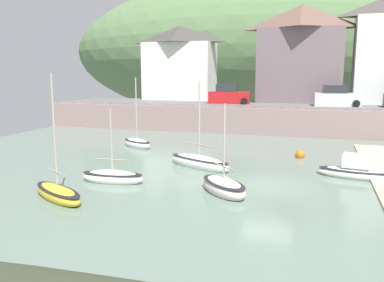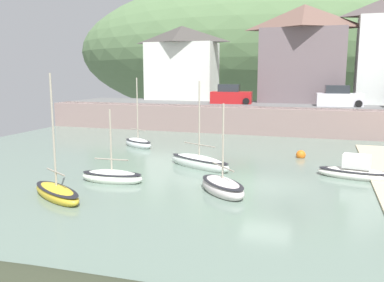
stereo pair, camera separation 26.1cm
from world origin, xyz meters
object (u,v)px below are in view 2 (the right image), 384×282
parked_car_near_slipway (231,96)px  rowboat_small_beached (57,192)px  waterfront_building_centre (303,53)px  motorboat_with_cabin (222,187)px  sailboat_white_hull (199,162)px  waterfront_building_left (182,62)px  parked_car_by_wall (339,97)px  sailboat_far_left (356,172)px  fishing_boat_green (112,177)px  mooring_buoy (301,155)px  dinghy_open_wooden (138,143)px

parked_car_near_slipway → rowboat_small_beached: bearing=-99.8°
waterfront_building_centre → rowboat_small_beached: size_ratio=1.76×
parked_car_near_slipway → motorboat_with_cabin: bearing=-83.3°
waterfront_building_centre → parked_car_near_slipway: bearing=-145.9°
motorboat_with_cabin → sailboat_white_hull: sailboat_white_hull is taller
waterfront_building_left → waterfront_building_centre: 13.46m
sailboat_white_hull → rowboat_small_beached: bearing=-94.1°
waterfront_building_centre → parked_car_by_wall: 7.23m
rowboat_small_beached → sailboat_white_hull: (4.36, 7.59, 0.05)m
parked_car_near_slipway → waterfront_building_centre: bearing=29.3°
rowboat_small_beached → sailboat_white_hull: 8.75m
parked_car_near_slipway → sailboat_white_hull: bearing=-88.1°
sailboat_far_left → rowboat_small_beached: 15.19m
sailboat_white_hull → parked_car_near_slipway: bearing=122.5°
sailboat_white_hull → parked_car_near_slipway: 18.48m
fishing_boat_green → mooring_buoy: 12.75m
waterfront_building_left → parked_car_by_wall: waterfront_building_left is taller
dinghy_open_wooden → rowboat_small_beached: bearing=-51.9°
parked_car_near_slipway → parked_car_by_wall: bearing=-4.9°
waterfront_building_centre → parked_car_by_wall: waterfront_building_centre is taller
sailboat_white_hull → parked_car_by_wall: sailboat_white_hull is taller
sailboat_far_left → motorboat_with_cabin: bearing=-132.1°
waterfront_building_centre → parked_car_by_wall: size_ratio=2.38×
sailboat_far_left → parked_car_near_slipway: bearing=130.8°
dinghy_open_wooden → sailboat_far_left: dinghy_open_wooden is taller
waterfront_building_left → rowboat_small_beached: waterfront_building_left is taller
waterfront_building_left → fishing_boat_green: bearing=-78.3°
sailboat_white_hull → parked_car_by_wall: (8.17, 18.13, 2.89)m
waterfront_building_left → fishing_boat_green: waterfront_building_left is taller
waterfront_building_left → sailboat_far_left: (17.58, -22.35, -6.29)m
waterfront_building_centre → waterfront_building_left: bearing=180.0°
dinghy_open_wooden → rowboat_small_beached: rowboat_small_beached is taller
parked_car_by_wall → mooring_buoy: size_ratio=6.79×
sailboat_far_left → sailboat_white_hull: (-8.64, -0.28, -0.03)m
waterfront_building_centre → mooring_buoy: waterfront_building_centre is taller
sailboat_far_left → sailboat_white_hull: 8.64m
motorboat_with_cabin → dinghy_open_wooden: bearing=-179.8°
fishing_boat_green → sailboat_white_hull: (3.38, 4.35, 0.05)m
fishing_boat_green → rowboat_small_beached: 3.39m
parked_car_near_slipway → sailboat_far_left: bearing=-63.7°
sailboat_far_left → parked_car_by_wall: (-0.47, 17.85, 2.86)m
waterfront_building_left → rowboat_small_beached: (4.58, -30.22, -6.37)m
fishing_boat_green → dinghy_open_wooden: bearing=104.4°
waterfront_building_centre → rowboat_small_beached: waterfront_building_centre is taller
waterfront_building_centre → parked_car_near_slipway: size_ratio=2.37×
waterfront_building_centre → fishing_boat_green: (-7.87, -26.97, -7.24)m
rowboat_small_beached → parked_car_near_slipway: rowboat_small_beached is taller
waterfront_building_centre → dinghy_open_wooden: waterfront_building_centre is taller
sailboat_far_left → parked_car_by_wall: size_ratio=0.97×
fishing_boat_green → motorboat_with_cabin: 5.89m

